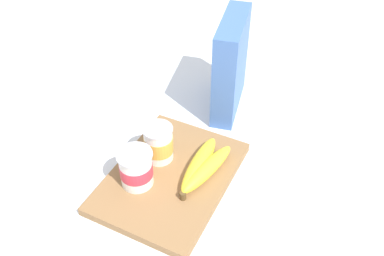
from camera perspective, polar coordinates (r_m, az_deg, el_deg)
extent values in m
plane|color=white|center=(0.94, -2.93, -7.11)|extent=(2.40, 2.40, 0.00)
cube|color=olive|center=(0.93, -2.95, -6.71)|extent=(0.33, 0.25, 0.02)
cube|color=#4770B7|center=(1.06, 5.28, 8.47)|extent=(0.21, 0.10, 0.25)
cylinder|color=white|center=(0.88, -7.62, -5.57)|extent=(0.07, 0.07, 0.08)
cylinder|color=#DB384C|center=(0.88, -7.62, -5.57)|extent=(0.07, 0.07, 0.03)
cylinder|color=silver|center=(0.85, -7.87, -3.64)|extent=(0.07, 0.07, 0.00)
cylinder|color=white|center=(0.93, -4.58, -2.15)|extent=(0.06, 0.06, 0.08)
cylinder|color=gold|center=(0.93, -4.58, -2.15)|extent=(0.06, 0.06, 0.04)
cylinder|color=silver|center=(0.90, -4.72, -0.16)|extent=(0.07, 0.07, 0.00)
ellipsoid|color=yellow|center=(0.91, 2.12, -5.58)|extent=(0.17, 0.07, 0.03)
ellipsoid|color=yellow|center=(0.92, 0.97, -4.97)|extent=(0.18, 0.05, 0.03)
cylinder|color=brown|center=(0.87, -1.25, -9.20)|extent=(0.01, 0.01, 0.02)
cylinder|color=silver|center=(0.85, -13.83, -16.07)|extent=(0.09, 0.07, 0.01)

